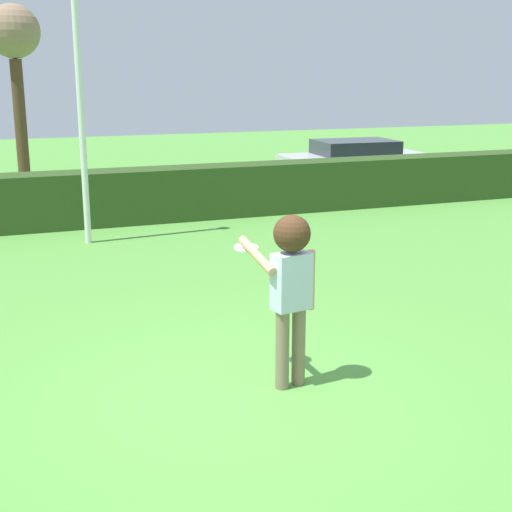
% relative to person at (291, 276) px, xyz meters
% --- Properties ---
extents(ground_plane, '(60.00, 60.00, 0.00)m').
position_rel_person_xyz_m(ground_plane, '(-0.59, -0.03, -1.18)').
color(ground_plane, '#579B3F').
extents(person, '(0.66, 0.73, 1.81)m').
position_rel_person_xyz_m(person, '(0.00, 0.00, 0.00)').
color(person, '#7F6B54').
rests_on(person, ground).
extents(frisbee, '(0.26, 0.26, 0.05)m').
position_rel_person_xyz_m(frisbee, '(-0.29, 0.51, 0.20)').
color(frisbee, white).
extents(lamppost, '(0.24, 0.24, 5.88)m').
position_rel_person_xyz_m(lamppost, '(-1.04, 7.24, 2.07)').
color(lamppost, silver).
rests_on(lamppost, ground).
extents(hedge_row, '(28.65, 0.90, 1.13)m').
position_rel_person_xyz_m(hedge_row, '(-0.59, 8.84, -0.62)').
color(hedge_row, '#2C481C').
rests_on(hedge_row, ground).
extents(parked_car_silver, '(4.28, 1.97, 1.25)m').
position_rel_person_xyz_m(parked_car_silver, '(7.15, 11.93, -0.50)').
color(parked_car_silver, '#B7B7BC').
rests_on(parked_car_silver, ground).
extents(bare_elm_tree, '(1.49, 1.49, 4.97)m').
position_rel_person_xyz_m(bare_elm_tree, '(-1.67, 15.71, 2.77)').
color(bare_elm_tree, '#503724').
rests_on(bare_elm_tree, ground).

